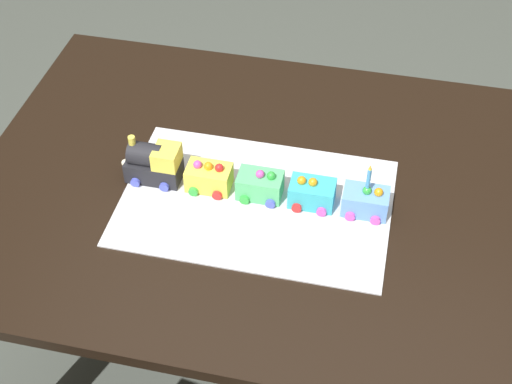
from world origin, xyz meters
TOP-DOWN VIEW (x-y plane):
  - ground_plane at (0.00, 0.00)m, footprint 8.00×8.00m
  - dining_table at (0.00, 0.00)m, footprint 1.40×1.00m
  - cake_board at (-0.03, -0.06)m, footprint 0.60×0.40m
  - cake_locomotive at (-0.28, -0.03)m, footprint 0.14×0.08m
  - cake_car_tanker_lemon at (-0.15, -0.03)m, footprint 0.10×0.08m
  - cake_car_caboose_mint_green at (-0.03, -0.03)m, footprint 0.10×0.08m
  - cake_car_hopper_turquoise at (0.09, -0.03)m, footprint 0.10×0.08m
  - cake_car_flatbed_sky_blue at (0.21, -0.03)m, footprint 0.10×0.08m
  - birthday_candle at (0.20, -0.03)m, footprint 0.01×0.01m

SIDE VIEW (x-z plane):
  - ground_plane at x=0.00m, z-range 0.00..0.00m
  - dining_table at x=0.00m, z-range 0.26..1.00m
  - cake_board at x=-0.03m, z-range 0.74..0.74m
  - cake_car_caboose_mint_green at x=-0.03m, z-range 0.74..0.81m
  - cake_car_hopper_turquoise at x=0.09m, z-range 0.74..0.81m
  - cake_car_flatbed_sky_blue at x=0.21m, z-range 0.74..0.81m
  - cake_car_tanker_lemon at x=-0.15m, z-range 0.74..0.81m
  - cake_locomotive at x=-0.28m, z-range 0.73..0.85m
  - birthday_candle at x=0.20m, z-range 0.81..0.88m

